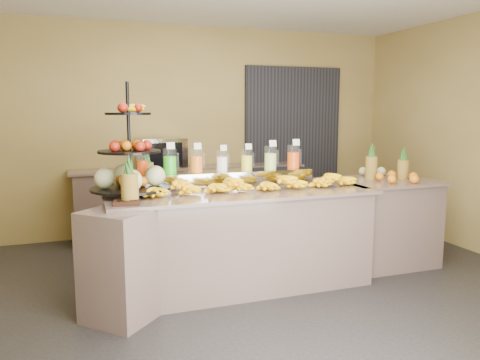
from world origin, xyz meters
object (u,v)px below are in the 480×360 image
banana_heap (254,182)px  right_fruit_pile (391,173)px  pitcher_tray (222,179)px  fruit_stand (136,167)px  condiment_caddy (127,203)px  oven_warmer (161,153)px

banana_heap → right_fruit_pile: bearing=2.9°
pitcher_tray → fruit_stand: 0.90m
condiment_caddy → right_fruit_pile: right_fruit_pile is taller
condiment_caddy → right_fruit_pile: bearing=7.9°
pitcher_tray → banana_heap: bearing=-54.7°
pitcher_tray → oven_warmer: size_ratio=3.17×
banana_heap → condiment_caddy: size_ratio=10.29×
pitcher_tray → banana_heap: banana_heap is taller
condiment_caddy → oven_warmer: bearing=73.3°
banana_heap → fruit_stand: size_ratio=2.13×
fruit_stand → condiment_caddy: 0.52m
banana_heap → right_fruit_pile: right_fruit_pile is taller
fruit_stand → right_fruit_pile: 2.71m
condiment_caddy → fruit_stand: bearing=73.2°
pitcher_tray → right_fruit_pile: bearing=-7.2°
banana_heap → condiment_caddy: (-1.22, -0.31, -0.06)m
right_fruit_pile → banana_heap: bearing=-177.1°
pitcher_tray → right_fruit_pile: (1.84, -0.23, 0.00)m
banana_heap → oven_warmer: 2.05m
pitcher_tray → condiment_caddy: (-1.00, -0.63, -0.06)m
fruit_stand → oven_warmer: fruit_stand is taller
banana_heap → oven_warmer: oven_warmer is taller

